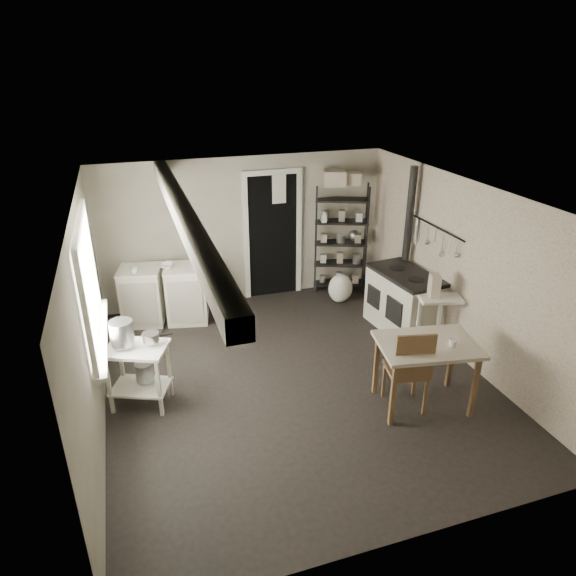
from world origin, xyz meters
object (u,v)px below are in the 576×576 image
object	(u,v)px
stockpot	(122,333)
stove	(404,302)
shelf_rack	(341,236)
chair	(406,369)
work_table	(424,376)
base_cabinets	(165,293)
flour_sack	(340,288)
prep_table	(140,374)

from	to	relation	value
stockpot	stove	world-z (taller)	stockpot
stove	shelf_rack	bearing A→B (deg)	94.34
shelf_rack	chair	size ratio (longest dim) A/B	1.75
shelf_rack	work_table	world-z (taller)	shelf_rack
stockpot	base_cabinets	bearing A→B (deg)	73.07
stockpot	flour_sack	xyz separation A→B (m)	(3.34, 1.75, -0.70)
stockpot	work_table	distance (m)	3.36
base_cabinets	chair	size ratio (longest dim) A/B	1.26
stockpot	base_cabinets	size ratio (longest dim) A/B	0.21
work_table	chair	world-z (taller)	chair
base_cabinets	shelf_rack	distance (m)	2.97
prep_table	work_table	xyz separation A→B (m)	(3.03, -0.99, -0.02)
shelf_rack	stove	size ratio (longest dim) A/B	1.61
flour_sack	work_table	bearing A→B (deg)	-93.93
stockpot	base_cabinets	distance (m)	2.11
work_table	base_cabinets	bearing A→B (deg)	130.49
work_table	flour_sack	bearing A→B (deg)	86.07
chair	shelf_rack	bearing A→B (deg)	92.11
work_table	flour_sack	distance (m)	2.78
stove	work_table	distance (m)	1.78
base_cabinets	flour_sack	distance (m)	2.76
stockpot	stove	distance (m)	3.91
stove	base_cabinets	bearing A→B (deg)	150.77
prep_table	flour_sack	world-z (taller)	prep_table
prep_table	stockpot	xyz separation A→B (m)	(-0.12, 0.03, 0.54)
stove	prep_table	bearing A→B (deg)	-176.65
prep_table	stove	world-z (taller)	stove
stockpot	shelf_rack	bearing A→B (deg)	32.29
flour_sack	base_cabinets	bearing A→B (deg)	175.50
stove	work_table	bearing A→B (deg)	-119.07
stockpot	chair	xyz separation A→B (m)	(2.94, -0.98, -0.45)
shelf_rack	stockpot	bearing A→B (deg)	-126.29
base_cabinets	shelf_rack	bearing A→B (deg)	16.81
chair	flour_sack	size ratio (longest dim) A/B	2.17
stockpot	stove	size ratio (longest dim) A/B	0.24
prep_table	chair	xyz separation A→B (m)	(2.82, -0.95, 0.08)
prep_table	chair	world-z (taller)	chair
work_table	stove	bearing A→B (deg)	67.64
chair	flour_sack	xyz separation A→B (m)	(0.40, 2.73, -0.24)
prep_table	base_cabinets	size ratio (longest dim) A/B	0.57
shelf_rack	base_cabinets	bearing A→B (deg)	-153.62
stockpot	shelf_rack	distance (m)	4.16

